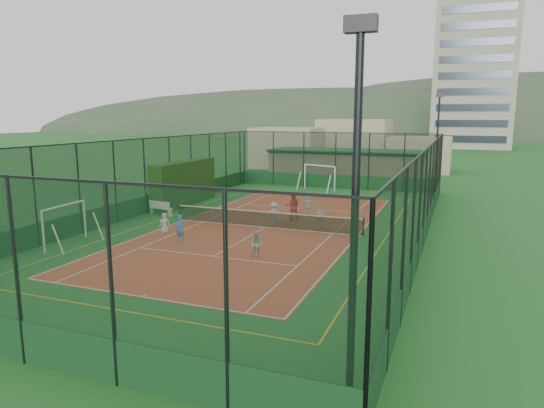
% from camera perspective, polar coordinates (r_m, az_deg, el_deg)
% --- Properties ---
extents(ground, '(300.00, 300.00, 0.00)m').
position_cam_1_polar(ground, '(28.49, -0.85, -2.78)').
color(ground, '#216225').
rests_on(ground, ground).
extents(court_slab, '(11.17, 23.97, 0.01)m').
position_cam_1_polar(court_slab, '(28.49, -0.85, -2.78)').
color(court_slab, '#C6422C').
rests_on(court_slab, ground).
extents(tennis_net, '(11.67, 0.12, 1.06)m').
position_cam_1_polar(tennis_net, '(28.38, -0.85, -1.74)').
color(tennis_net, black).
rests_on(tennis_net, ground).
extents(perimeter_fence, '(18.12, 34.12, 5.00)m').
position_cam_1_polar(perimeter_fence, '(28.03, -0.86, 2.20)').
color(perimeter_fence, black).
rests_on(perimeter_fence, ground).
extents(floodlight_se, '(0.60, 0.26, 8.25)m').
position_cam_1_polar(floodlight_se, '(9.59, 9.64, -3.97)').
color(floodlight_se, black).
rests_on(floodlight_se, ground).
extents(floodlight_ne, '(0.60, 0.26, 8.25)m').
position_cam_1_polar(floodlight_ne, '(42.42, 18.82, 6.63)').
color(floodlight_ne, black).
rests_on(floodlight_ne, ground).
extents(clubhouse, '(15.20, 7.20, 3.15)m').
position_cam_1_polar(clubhouse, '(49.09, 8.85, 4.50)').
color(clubhouse, tan).
rests_on(clubhouse, ground).
extents(apartment_tower, '(15.00, 12.00, 30.00)m').
position_cam_1_polar(apartment_tower, '(108.07, 22.67, 14.10)').
color(apartment_tower, beige).
rests_on(apartment_tower, ground).
extents(distant_hills, '(200.00, 60.00, 24.00)m').
position_cam_1_polar(distant_hills, '(176.15, 17.94, 7.74)').
color(distant_hills, '#384C33').
rests_on(distant_hills, ground).
extents(hedge_left, '(1.10, 7.34, 3.21)m').
position_cam_1_polar(hedge_left, '(36.11, -10.27, 2.43)').
color(hedge_left, black).
rests_on(hedge_left, ground).
extents(white_bench, '(1.77, 0.72, 0.97)m').
position_cam_1_polar(white_bench, '(32.86, -12.91, -0.42)').
color(white_bench, white).
rests_on(white_bench, ground).
extents(futsal_goal_near, '(3.23, 1.18, 2.04)m').
position_cam_1_polar(futsal_goal_near, '(26.60, -23.16, -2.33)').
color(futsal_goal_near, white).
rests_on(futsal_goal_near, ground).
extents(futsal_goal_far, '(3.50, 2.12, 2.17)m').
position_cam_1_polar(futsal_goal_far, '(42.84, 5.60, 3.07)').
color(futsal_goal_far, white).
rests_on(futsal_goal_far, ground).
extents(child_near_left, '(0.67, 0.62, 1.15)m').
position_cam_1_polar(child_near_left, '(27.63, -12.53, -2.21)').
color(child_near_left, white).
rests_on(child_near_left, court_slab).
extents(child_near_mid, '(0.54, 0.38, 1.42)m').
position_cam_1_polar(child_near_mid, '(25.59, -10.74, -2.83)').
color(child_near_mid, '#527EE8').
rests_on(child_near_mid, court_slab).
extents(child_near_right, '(0.62, 0.50, 1.20)m').
position_cam_1_polar(child_near_right, '(22.45, -1.85, -4.79)').
color(child_near_right, silver).
rests_on(child_near_right, court_slab).
extents(child_far_left, '(0.94, 0.69, 1.31)m').
position_cam_1_polar(child_far_left, '(29.40, 0.26, -1.05)').
color(child_far_left, silver).
rests_on(child_far_left, court_slab).
extents(child_far_right, '(0.69, 0.32, 1.15)m').
position_cam_1_polar(child_far_right, '(28.77, 5.63, -1.51)').
color(child_far_right, white).
rests_on(child_far_right, court_slab).
extents(child_far_back, '(1.30, 0.44, 1.39)m').
position_cam_1_polar(child_far_back, '(32.25, 4.34, 0.01)').
color(child_far_back, white).
rests_on(child_far_back, court_slab).
extents(coach, '(1.07, 0.96, 1.81)m').
position_cam_1_polar(coach, '(30.20, 2.45, -0.27)').
color(coach, '#B61326').
rests_on(coach, court_slab).
extents(tennis_balls, '(5.92, 1.38, 0.07)m').
position_cam_1_polar(tennis_balls, '(29.69, -0.17, -2.16)').
color(tennis_balls, '#CCE033').
rests_on(tennis_balls, court_slab).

